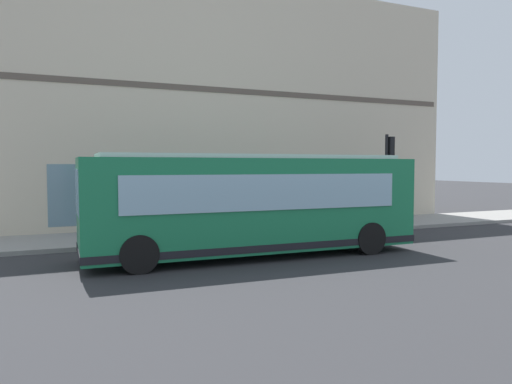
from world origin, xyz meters
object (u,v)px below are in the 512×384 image
Objects in this scene: pedestrian_by_light_pole at (352,202)px; newspaper_vending_box at (139,225)px; pedestrian_near_building_entrance at (210,206)px; city_bus_nearside at (253,205)px; fire_hydrant at (226,218)px; traffic_light_near_corner at (389,162)px.

pedestrian_by_light_pole is 9.75m from newspaper_vending_box.
pedestrian_by_light_pole is (0.45, -6.91, -0.11)m from pedestrian_near_building_entrance.
city_bus_nearside reaches higher than pedestrian_by_light_pole.
fire_hydrant is 0.41× the size of pedestrian_near_building_entrance.
fire_hydrant is 1.78m from pedestrian_near_building_entrance.
fire_hydrant is (2.15, 6.77, -2.39)m from traffic_light_near_corner.
traffic_light_near_corner is 4.39× the size of newspaper_vending_box.
traffic_light_near_corner is (3.52, -7.93, 1.35)m from city_bus_nearside.
pedestrian_near_building_entrance is 6.93m from pedestrian_by_light_pole.
traffic_light_near_corner is 2.45× the size of pedestrian_by_light_pole.
pedestrian_near_building_entrance is (4.43, -0.07, -0.37)m from city_bus_nearside.
city_bus_nearside is at bearing 113.94° from traffic_light_near_corner.
city_bus_nearside is 4.45m from pedestrian_near_building_entrance.
traffic_light_near_corner is 5.34× the size of fire_hydrant.
city_bus_nearside is at bearing 179.06° from pedestrian_near_building_entrance.
newspaper_vending_box is at bearing 97.51° from pedestrian_near_building_entrance.
pedestrian_near_building_entrance reaches higher than newspaper_vending_box.
fire_hydrant is (5.68, -1.16, -1.04)m from city_bus_nearside.
traffic_light_near_corner reaches higher than fire_hydrant.
traffic_light_near_corner is 8.10m from pedestrian_near_building_entrance.
fire_hydrant is 5.91m from pedestrian_by_light_pole.
pedestrian_near_building_entrance is 1.11× the size of pedestrian_by_light_pole.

